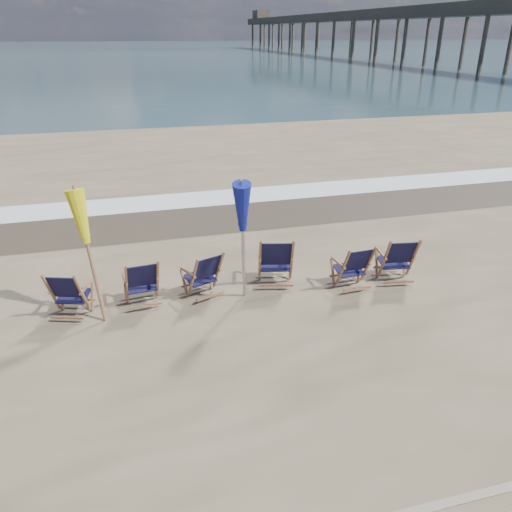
# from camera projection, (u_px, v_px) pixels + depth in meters

# --- Properties ---
(ocean) EXTENTS (400.00, 400.00, 0.00)m
(ocean) POSITION_uv_depth(u_px,v_px,m) (119.00, 50.00, 119.31)
(ocean) COLOR #324E54
(ocean) RESTS_ON ground
(surf_foam) EXTENTS (200.00, 1.40, 0.01)m
(surf_foam) POSITION_uv_depth(u_px,v_px,m) (200.00, 199.00, 14.04)
(surf_foam) COLOR silver
(surf_foam) RESTS_ON ground
(wet_sand_strip) EXTENTS (200.00, 2.60, 0.00)m
(wet_sand_strip) POSITION_uv_depth(u_px,v_px,m) (209.00, 216.00, 12.73)
(wet_sand_strip) COLOR #42362A
(wet_sand_strip) RESTS_ON ground
(beach_chair_0) EXTENTS (0.75, 0.80, 0.90)m
(beach_chair_0) POSITION_uv_depth(u_px,v_px,m) (82.00, 295.00, 8.00)
(beach_chair_0) COLOR black
(beach_chair_0) RESTS_ON ground
(beach_chair_1) EXTENTS (0.65, 0.72, 0.92)m
(beach_chair_1) POSITION_uv_depth(u_px,v_px,m) (158.00, 281.00, 8.44)
(beach_chair_1) COLOR black
(beach_chair_1) RESTS_ON ground
(beach_chair_2) EXTENTS (0.77, 0.81, 0.90)m
(beach_chair_2) POSITION_uv_depth(u_px,v_px,m) (219.00, 272.00, 8.78)
(beach_chair_2) COLOR black
(beach_chair_2) RESTS_ON ground
(beach_chair_3) EXTENTS (0.81, 0.87, 1.02)m
(beach_chair_3) POSITION_uv_depth(u_px,v_px,m) (292.00, 262.00, 9.01)
(beach_chair_3) COLOR black
(beach_chair_3) RESTS_ON ground
(beach_chair_4) EXTENTS (0.63, 0.70, 0.91)m
(beach_chair_4) POSITION_uv_depth(u_px,v_px,m) (368.00, 266.00, 8.99)
(beach_chair_4) COLOR black
(beach_chair_4) RESTS_ON ground
(beach_chair_5) EXTENTS (0.73, 0.79, 0.97)m
(beach_chair_5) POSITION_uv_depth(u_px,v_px,m) (413.00, 260.00, 9.17)
(beach_chair_5) COLOR black
(beach_chair_5) RESTS_ON ground
(umbrella_yellow) EXTENTS (0.30, 0.30, 2.15)m
(umbrella_yellow) POSITION_uv_depth(u_px,v_px,m) (86.00, 225.00, 7.61)
(umbrella_yellow) COLOR #8D5E3F
(umbrella_yellow) RESTS_ON ground
(umbrella_blue) EXTENTS (0.30, 0.30, 2.28)m
(umbrella_blue) POSITION_uv_depth(u_px,v_px,m) (243.00, 208.00, 7.95)
(umbrella_blue) COLOR #A5A5AD
(umbrella_blue) RESTS_ON ground
(fishing_pier) EXTENTS (4.40, 140.00, 9.30)m
(fishing_pier) POSITION_uv_depth(u_px,v_px,m) (369.00, 28.00, 78.94)
(fishing_pier) COLOR #4C4137
(fishing_pier) RESTS_ON ground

